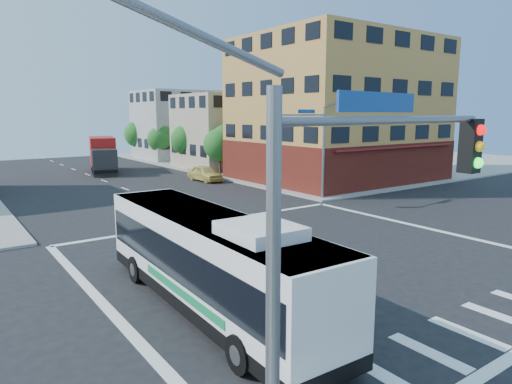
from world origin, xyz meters
TOP-DOWN VIEW (x-y plane):
  - ground at (0.00, 0.00)m, footprint 120.00×120.00m
  - sidewalk_ne at (35.00, 35.00)m, footprint 50.00×50.00m
  - corner_building_ne at (19.99, 18.48)m, footprint 18.10×15.44m
  - building_east_near at (16.98, 33.98)m, footprint 12.06×10.06m
  - building_east_far at (16.98, 47.98)m, footprint 12.06×10.06m
  - signal_mast_ne at (9.08, 10.62)m, footprint 7.91×1.13m
  - signal_mast_sw at (-9.08, -10.64)m, footprint 7.91×1.01m
  - street_tree_a at (11.90, 27.92)m, footprint 3.60×3.60m
  - street_tree_b at (11.90, 35.92)m, footprint 3.80×3.80m
  - street_tree_c at (11.90, 43.92)m, footprint 3.40×3.40m
  - street_tree_d at (11.90, 51.92)m, footprint 4.00×4.00m
  - transit_bus at (-6.61, -1.85)m, footprint 3.02×12.41m
  - box_truck at (2.10, 37.85)m, footprint 4.68×9.25m
  - parked_car at (8.25, 25.05)m, footprint 2.07×4.68m

SIDE VIEW (x-z plane):
  - ground at x=0.00m, z-range 0.00..0.00m
  - sidewalk_ne at x=35.00m, z-range 0.00..0.15m
  - parked_car at x=8.25m, z-range 0.00..1.56m
  - transit_bus at x=-6.61m, z-range -0.04..3.61m
  - box_truck at x=2.10m, z-range -0.06..3.94m
  - street_tree_c at x=11.90m, z-range 0.82..6.11m
  - street_tree_a at x=11.90m, z-range 0.83..6.35m
  - street_tree_b at x=11.90m, z-range 0.85..6.65m
  - street_tree_d at x=11.90m, z-range 0.87..6.90m
  - building_east_near at x=16.98m, z-range 0.01..9.01m
  - signal_mast_ne at x=9.08m, z-range 0.95..9.02m
  - signal_mast_sw at x=-9.08m, z-range 0.95..9.02m
  - building_east_far at x=16.98m, z-range 0.01..10.01m
  - corner_building_ne at x=19.99m, z-range -1.11..12.89m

